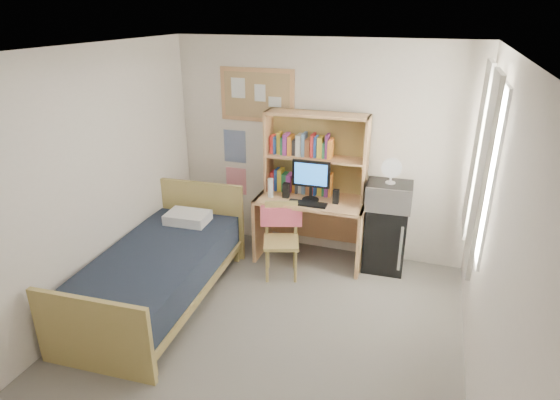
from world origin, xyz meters
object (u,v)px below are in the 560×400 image
(desk_fan, at_px, (391,172))
(bed, at_px, (159,277))
(monitor, at_px, (311,181))
(microwave, at_px, (389,195))
(speaker_right, at_px, (336,197))
(desk, at_px, (311,229))
(mini_fridge, at_px, (385,237))
(speaker_left, at_px, (286,190))
(desk_chair, at_px, (281,242))
(bulletin_board, at_px, (257,95))

(desk_fan, bearing_deg, bed, -148.57)
(monitor, xyz_separation_m, microwave, (0.88, 0.12, -0.11))
(microwave, bearing_deg, speaker_right, -171.23)
(desk, xyz_separation_m, bed, (-1.26, -1.39, -0.11))
(bed, distance_m, desk_fan, 2.75)
(mini_fridge, bearing_deg, monitor, -173.56)
(monitor, relative_size, microwave, 0.93)
(speaker_left, bearing_deg, desk_chair, -79.75)
(desk_chair, distance_m, speaker_right, 0.81)
(monitor, bearing_deg, microwave, 7.18)
(microwave, bearing_deg, bulletin_board, 168.37)
(desk_chair, relative_size, mini_fridge, 1.10)
(desk_chair, bearing_deg, desk, 47.23)
(desk, distance_m, desk_fan, 1.20)
(bed, bearing_deg, bulletin_board, 71.65)
(desk_fan, bearing_deg, microwave, -92.72)
(speaker_left, bearing_deg, speaker_right, 0.00)
(bulletin_board, bearing_deg, speaker_right, -19.19)
(bulletin_board, relative_size, mini_fridge, 1.19)
(bulletin_board, height_order, mini_fridge, bulletin_board)
(speaker_left, xyz_separation_m, microwave, (1.18, 0.13, 0.04))
(desk, bearing_deg, microwave, 3.33)
(bulletin_board, height_order, desk_fan, bulletin_board)
(desk_chair, xyz_separation_m, monitor, (0.22, 0.42, 0.61))
(speaker_left, height_order, speaker_right, speaker_left)
(mini_fridge, distance_m, speaker_left, 1.29)
(desk, bearing_deg, speaker_right, -11.31)
(desk_chair, relative_size, speaker_right, 5.20)
(mini_fridge, relative_size, microwave, 1.56)
(desk_chair, bearing_deg, microwave, 7.87)
(desk, relative_size, speaker_left, 7.23)
(monitor, distance_m, speaker_right, 0.34)
(desk_chair, xyz_separation_m, microwave, (1.10, 0.54, 0.50))
(mini_fridge, bearing_deg, desk_chair, -155.59)
(speaker_right, distance_m, microwave, 0.60)
(bed, bearing_deg, monitor, 43.33)
(bed, height_order, microwave, microwave)
(desk, xyz_separation_m, speaker_right, (0.30, -0.06, 0.49))
(speaker_left, xyz_separation_m, desk_fan, (1.18, 0.13, 0.32))
(mini_fridge, xyz_separation_m, microwave, (0.00, -0.02, 0.54))
(desk, distance_m, bed, 1.89)
(desk_chair, bearing_deg, speaker_right, 20.96)
(speaker_right, bearing_deg, mini_fridge, 12.69)
(desk_chair, distance_m, monitor, 0.77)
(bed, xyz_separation_m, speaker_left, (0.97, 1.33, 0.60))
(speaker_left, xyz_separation_m, speaker_right, (0.60, 0.01, -0.01))
(bulletin_board, relative_size, desk_fan, 3.45)
(mini_fridge, relative_size, bed, 0.37)
(bulletin_board, xyz_separation_m, desk_chair, (0.58, -0.81, -1.49))
(desk_chair, xyz_separation_m, desk_fan, (1.10, 0.54, 0.78))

